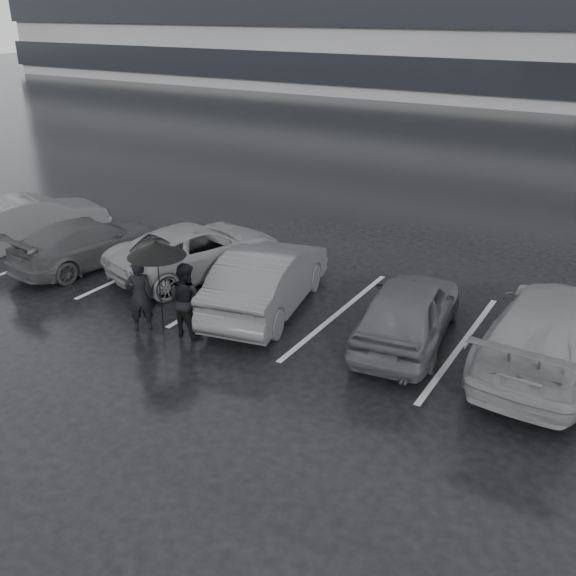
# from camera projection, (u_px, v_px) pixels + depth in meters

# --- Properties ---
(ground) EXTENTS (160.00, 160.00, 0.00)m
(ground) POSITION_uv_depth(u_px,v_px,m) (252.00, 354.00, 12.60)
(ground) COLOR black
(ground) RESTS_ON ground
(car_main) EXTENTS (2.16, 4.20, 1.37)m
(car_main) POSITION_uv_depth(u_px,v_px,m) (409.00, 310.00, 12.86)
(car_main) COLOR black
(car_main) RESTS_ON ground
(car_west_a) EXTENTS (2.43, 4.64, 1.45)m
(car_west_a) POSITION_uv_depth(u_px,v_px,m) (268.00, 278.00, 14.26)
(car_west_a) COLOR #2C2D2F
(car_west_a) RESTS_ON ground
(car_west_b) EXTENTS (3.29, 4.97, 1.27)m
(car_west_b) POSITION_uv_depth(u_px,v_px,m) (197.00, 249.00, 16.23)
(car_west_b) COLOR #535355
(car_west_b) RESTS_ON ground
(car_west_c) EXTENTS (2.22, 4.36, 1.21)m
(car_west_c) POSITION_uv_depth(u_px,v_px,m) (88.00, 243.00, 16.77)
(car_west_c) COLOR black
(car_west_c) RESTS_ON ground
(car_west_d) EXTENTS (2.69, 4.34, 1.35)m
(car_west_d) POSITION_uv_depth(u_px,v_px,m) (34.00, 219.00, 18.42)
(car_west_d) COLOR #2C2D2F
(car_west_d) RESTS_ON ground
(car_east) EXTENTS (2.23, 5.20, 1.49)m
(car_east) POSITION_uv_depth(u_px,v_px,m) (552.00, 330.00, 11.93)
(car_east) COLOR #535355
(car_east) RESTS_ON ground
(pedestrian_left) EXTENTS (0.67, 0.66, 1.56)m
(pedestrian_left) POSITION_uv_depth(u_px,v_px,m) (140.00, 296.00, 13.28)
(pedestrian_left) COLOR black
(pedestrian_left) RESTS_ON ground
(pedestrian_right) EXTENTS (0.79, 0.62, 1.58)m
(pedestrian_right) POSITION_uv_depth(u_px,v_px,m) (186.00, 300.00, 13.07)
(pedestrian_right) COLOR black
(pedestrian_right) RESTS_ON ground
(umbrella) EXTENTS (1.19, 1.19, 2.01)m
(umbrella) POSITION_uv_depth(u_px,v_px,m) (156.00, 249.00, 12.80)
(umbrella) COLOR black
(umbrella) RESTS_ON ground
(stall_stripes) EXTENTS (19.72, 5.00, 0.00)m
(stall_stripes) POSITION_uv_depth(u_px,v_px,m) (284.00, 300.00, 14.94)
(stall_stripes) COLOR #ADADB0
(stall_stripes) RESTS_ON ground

